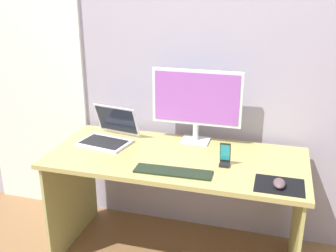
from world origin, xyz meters
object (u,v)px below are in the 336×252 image
(laptop, at_px, (109,135))
(mouse, at_px, (279,183))
(monitor, at_px, (196,102))
(keyboard_external, at_px, (173,172))
(phone_in_dock, at_px, (225,158))

(laptop, xyz_separation_m, mouse, (1.08, -0.33, -0.02))
(mouse, bearing_deg, monitor, 135.00)
(laptop, height_order, keyboard_external, laptop)
(monitor, height_order, keyboard_external, monitor)
(laptop, distance_m, keyboard_external, 0.61)
(keyboard_external, relative_size, phone_in_dock, 3.09)
(laptop, bearing_deg, monitor, 15.62)
(monitor, xyz_separation_m, phone_in_dock, (0.24, -0.31, -0.22))
(laptop, relative_size, mouse, 3.60)
(phone_in_dock, bearing_deg, keyboard_external, -147.43)
(monitor, xyz_separation_m, mouse, (0.54, -0.48, -0.25))
(monitor, bearing_deg, phone_in_dock, -52.60)
(keyboard_external, xyz_separation_m, mouse, (0.56, -0.01, 0.02))
(monitor, relative_size, mouse, 5.76)
(monitor, bearing_deg, mouse, -41.89)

